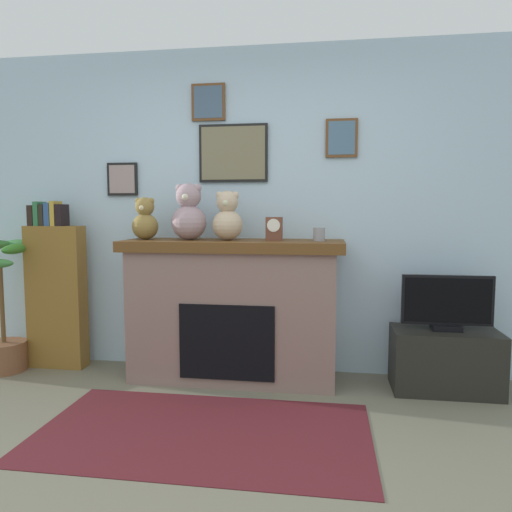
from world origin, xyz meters
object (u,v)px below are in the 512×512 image
Objects in this scene: fireplace at (233,309)px; mantel_clock at (274,229)px; potted_plant at (3,321)px; television at (447,304)px; teddy_bear_cream at (145,221)px; teddy_bear_grey at (228,218)px; tv_stand at (445,361)px; candle_jar at (319,234)px; teddy_bear_brown at (189,215)px; bookshelf at (56,291)px.

mantel_clock is (0.32, -0.02, 0.62)m from fireplace.
potted_plant is 1.69× the size of television.
teddy_bear_cream is 0.66m from teddy_bear_grey.
potted_plant is at bearing -175.88° from teddy_bear_cream.
tv_stand is 7.48× the size of candle_jar.
fireplace is at bearing 1.50° from teddy_bear_cream.
potted_plant is 2.86× the size of teddy_bear_grey.
teddy_bear_brown is at bearing -179.99° from teddy_bear_grey.
teddy_bear_cream is (-1.34, -0.00, 0.10)m from candle_jar.
fireplace is 0.70m from mantel_clock.
bookshelf is at bearing 177.85° from candle_jar.
tv_stand is 0.42m from television.
potted_plant is at bearing -178.88° from tv_stand.
teddy_bear_cream is at bearing -178.50° from fireplace.
teddy_bear_cream is 0.36m from teddy_bear_brown.
teddy_bear_grey reaches higher than potted_plant.
teddy_bear_brown is (-1.91, 0.02, 1.05)m from tv_stand.
potted_plant is 2.47× the size of teddy_bear_brown.
teddy_bear_cream is (-1.01, 0.00, 0.06)m from mantel_clock.
fireplace is 0.97m from teddy_bear_cream.
tv_stand is at bearing -1.18° from candle_jar.
tv_stand is (3.08, -0.10, -0.41)m from bookshelf.
television is (1.56, -0.04, 0.10)m from fireplace.
mantel_clock is at bearing -0.05° from teddy_bear_cream.
mantel_clock is at bearing -179.77° from candle_jar.
bookshelf reaches higher than fireplace.
teddy_bear_grey reaches higher than television.
television is 2.33m from teddy_bear_cream.
bookshelf is 1.34m from teddy_bear_brown.
teddy_bear_grey is (0.65, -0.00, 0.02)m from teddy_bear_cream.
fireplace is at bearing 176.54° from mantel_clock.
teddy_bear_grey reaches higher than fireplace.
potted_plant is at bearing -176.82° from teddy_bear_brown.
candle_jar is at bearing 178.72° from television.
teddy_bear_brown is at bearing -179.97° from candle_jar.
candle_jar is (0.65, -0.02, 0.58)m from fireplace.
teddy_bear_grey is (-0.35, 0.00, 0.08)m from mantel_clock.
tv_stand is (3.45, 0.07, -0.19)m from potted_plant.
television is at bearing -0.87° from mantel_clock.
bookshelf reaches higher than candle_jar.
teddy_bear_grey is at bearing -179.96° from candle_jar.
teddy_bear_cream is (0.82, -0.08, 0.59)m from bookshelf.
fireplace is at bearing 178.61° from television.
mantel_clock is at bearing -0.07° from teddy_bear_brown.
teddy_bear_brown reaches higher than tv_stand.
potted_plant is 1.77m from teddy_bear_brown.
fireplace is 5.10× the size of teddy_bear_cream.
mantel_clock reaches higher than tv_stand.
television is (3.45, 0.07, 0.23)m from potted_plant.
teddy_bear_cream is at bearing 179.49° from television.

